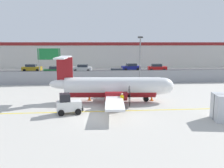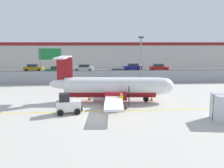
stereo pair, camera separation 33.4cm
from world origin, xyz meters
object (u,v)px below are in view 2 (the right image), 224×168
object	(u,v)px
ground_crew_worker	(121,101)
traffic_cone_near_left	(89,97)
parked_car_3	(118,73)
parked_car_4	(133,67)
commuter_airplane	(115,87)
parked_car_1	(56,70)
baggage_tug	(68,104)
parked_car_0	(34,68)
highway_sign	(50,57)
traffic_cone_near_right	(152,98)
parked_car_2	(84,68)
parked_car_5	(159,68)
apron_light_pole	(141,58)

from	to	relation	value
ground_crew_worker	traffic_cone_near_left	world-z (taller)	ground_crew_worker
parked_car_3	parked_car_4	bearing A→B (deg)	73.09
commuter_airplane	parked_car_1	world-z (taller)	commuter_airplane
baggage_tug	parked_car_0	distance (m)	35.93
traffic_cone_near_left	highway_sign	bearing A→B (deg)	115.50
traffic_cone_near_left	traffic_cone_near_right	xyz separation A→B (m)	(6.94, -0.74, 0.00)
commuter_airplane	parked_car_2	xyz separation A→B (m)	(-4.35, 28.23, -0.71)
baggage_tug	parked_car_4	distance (m)	35.97
commuter_airplane	baggage_tug	size ratio (longest dim) A/B	6.49
parked_car_4	parked_car_5	xyz separation A→B (m)	(5.66, -1.64, 0.00)
commuter_airplane	highway_sign	distance (m)	17.22
traffic_cone_near_left	parked_car_4	bearing A→B (deg)	71.81
parked_car_2	highway_sign	xyz separation A→B (m)	(-4.84, -13.90, 3.24)
parked_car_0	highway_sign	bearing A→B (deg)	-63.29
commuter_airplane	highway_sign	world-z (taller)	highway_sign
commuter_airplane	parked_car_5	world-z (taller)	commuter_airplane
parked_car_1	apron_light_pole	world-z (taller)	apron_light_pole
ground_crew_worker	parked_car_5	bearing A→B (deg)	61.01
parked_car_5	apron_light_pole	xyz separation A→B (m)	(-7.88, -19.47, 3.41)
apron_light_pole	highway_sign	distance (m)	14.79
parked_car_2	highway_sign	size ratio (longest dim) A/B	0.79
baggage_tug	traffic_cone_near_left	bearing A→B (deg)	60.80
parked_car_3	commuter_airplane	bearing A→B (deg)	-91.62
commuter_airplane	baggage_tug	world-z (taller)	commuter_airplane
parked_car_2	baggage_tug	bearing A→B (deg)	94.64
parked_car_0	parked_car_3	xyz separation A→B (m)	(17.93, -10.65, 0.00)
traffic_cone_near_left	apron_light_pole	size ratio (longest dim) A/B	0.09
commuter_airplane	traffic_cone_near_right	size ratio (longest dim) A/B	25.12
traffic_cone_near_left	apron_light_pole	distance (m)	11.36
ground_crew_worker	traffic_cone_near_left	bearing A→B (deg)	116.20
parked_car_0	parked_car_4	size ratio (longest dim) A/B	0.99
commuter_airplane	traffic_cone_near_left	size ratio (longest dim) A/B	25.12
commuter_airplane	baggage_tug	distance (m)	6.42
apron_light_pole	traffic_cone_near_left	bearing A→B (deg)	-133.09
parked_car_3	apron_light_pole	size ratio (longest dim) A/B	0.60
baggage_tug	traffic_cone_near_left	distance (m)	5.59
parked_car_3	parked_car_4	size ratio (longest dim) A/B	1.00
commuter_airplane	apron_light_pole	xyz separation A→B (m)	(4.47, 8.68, 2.70)
parked_car_5	apron_light_pole	size ratio (longest dim) A/B	0.60
parked_car_2	commuter_airplane	bearing A→B (deg)	103.98
commuter_airplane	parked_car_0	xyz separation A→B (m)	(-15.55, 29.92, -0.71)
traffic_cone_near_left	highway_sign	distance (m)	15.35
baggage_tug	ground_crew_worker	xyz separation A→B (m)	(4.99, 0.71, 0.10)
parked_car_3	highway_sign	size ratio (longest dim) A/B	0.79
parked_car_1	highway_sign	bearing A→B (deg)	87.68
traffic_cone_near_right	parked_car_0	distance (m)	35.68
traffic_cone_near_right	traffic_cone_near_left	bearing A→B (deg)	173.94
ground_crew_worker	highway_sign	distance (m)	20.56
parked_car_3	baggage_tug	bearing A→B (deg)	-101.25
highway_sign	ground_crew_worker	bearing A→B (deg)	-62.10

